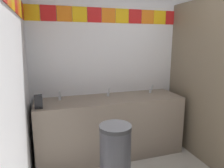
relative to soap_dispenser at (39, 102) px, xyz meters
name	(u,v)px	position (x,y,z in m)	size (l,w,h in m)	color
wall_back	(157,56)	(1.81, 0.50, 0.47)	(3.87, 0.09, 2.75)	silver
vanity_counter	(110,126)	(0.93, 0.17, -0.48)	(2.01, 0.58, 0.83)	gray
faucet_left	(60,97)	(0.26, 0.26, -0.03)	(0.04, 0.10, 0.14)	silver
faucet_center	(108,93)	(0.93, 0.26, -0.03)	(0.04, 0.10, 0.14)	silver
faucet_right	(151,90)	(1.60, 0.26, -0.03)	(0.04, 0.10, 0.14)	silver
soap_dispenser	(39,102)	(0.00, 0.00, 0.00)	(0.09, 0.09, 0.16)	black
stall_divider	(224,84)	(2.24, -0.46, 0.16)	(0.92, 1.34, 2.15)	#726651
toilet	(216,124)	(2.64, 0.00, -0.61)	(0.39, 0.49, 0.74)	white
trash_bin	(115,161)	(0.73, -0.65, -0.52)	(0.33, 0.33, 0.79)	#333338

